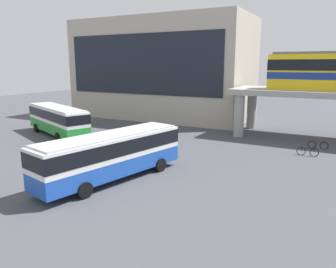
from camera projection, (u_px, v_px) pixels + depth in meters
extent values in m
plane|color=#47494F|center=(169.00, 142.00, 33.37)|extent=(120.00, 120.00, 0.00)
cube|color=#B2A899|center=(163.00, 69.00, 48.66)|extent=(25.50, 11.88, 14.06)
cube|color=black|center=(141.00, 64.00, 43.36)|extent=(22.95, 0.10, 7.88)
cylinder|color=#9E9B93|center=(239.00, 116.00, 35.59)|extent=(1.10, 1.10, 4.56)
cylinder|color=#9E9B93|center=(252.00, 110.00, 40.23)|extent=(1.10, 1.10, 4.56)
cube|color=#1E4CB2|center=(112.00, 165.00, 22.31)|extent=(4.90, 11.28, 1.10)
cube|color=silver|center=(111.00, 147.00, 22.04)|extent=(4.90, 11.28, 1.50)
cube|color=black|center=(111.00, 146.00, 22.03)|extent=(4.95, 11.33, 0.96)
cube|color=silver|center=(111.00, 135.00, 21.87)|extent=(4.65, 10.72, 0.12)
cylinder|color=black|center=(137.00, 159.00, 25.82)|extent=(0.50, 1.04, 1.00)
cylinder|color=black|center=(161.00, 165.00, 24.21)|extent=(0.50, 1.04, 1.00)
cylinder|color=black|center=(62.00, 180.00, 20.97)|extent=(0.50, 1.04, 1.00)
cylinder|color=black|center=(85.00, 190.00, 19.36)|extent=(0.50, 1.04, 1.00)
cube|color=#268C33|center=(58.00, 126.00, 36.24)|extent=(11.13, 6.47, 1.10)
cube|color=white|center=(57.00, 115.00, 35.97)|extent=(11.13, 6.47, 1.50)
cube|color=black|center=(57.00, 114.00, 35.96)|extent=(11.18, 6.53, 0.96)
cube|color=silver|center=(57.00, 107.00, 35.80)|extent=(10.57, 6.15, 0.12)
cylinder|color=black|center=(36.00, 128.00, 38.24)|extent=(1.03, 0.64, 1.00)
cylinder|color=black|center=(57.00, 125.00, 39.79)|extent=(1.03, 0.64, 1.00)
cylinder|color=black|center=(58.00, 137.00, 33.26)|extent=(1.03, 0.64, 1.00)
cylinder|color=black|center=(81.00, 134.00, 34.81)|extent=(1.03, 0.64, 1.00)
torus|color=black|center=(314.00, 153.00, 28.17)|extent=(0.74, 0.11, 0.74)
torus|color=black|center=(301.00, 151.00, 28.60)|extent=(0.74, 0.11, 0.74)
cylinder|color=black|center=(308.00, 149.00, 28.33)|extent=(1.05, 0.12, 0.05)
cylinder|color=black|center=(301.00, 148.00, 28.54)|extent=(0.04, 0.04, 0.55)
cylinder|color=black|center=(315.00, 149.00, 28.10)|extent=(0.04, 0.04, 0.65)
torus|color=black|center=(324.00, 146.00, 30.49)|extent=(0.74, 0.06, 0.74)
torus|color=black|center=(312.00, 145.00, 30.97)|extent=(0.74, 0.06, 0.74)
cylinder|color=#B21E1E|center=(318.00, 142.00, 30.67)|extent=(1.05, 0.05, 0.05)
cylinder|color=#B21E1E|center=(312.00, 141.00, 30.91)|extent=(0.04, 0.04, 0.55)
cylinder|color=#B21E1E|center=(324.00, 142.00, 30.41)|extent=(0.04, 0.04, 0.65)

